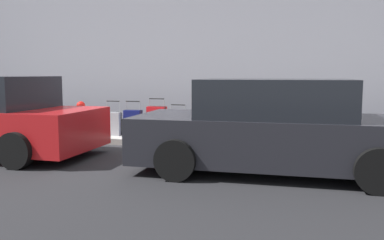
% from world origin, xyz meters
% --- Properties ---
extents(ground_plane, '(40.00, 40.00, 0.00)m').
position_xyz_m(ground_plane, '(0.00, 0.00, 0.00)').
color(ground_plane, black).
extents(sidewalk_curb, '(18.00, 5.00, 0.14)m').
position_xyz_m(sidewalk_curb, '(0.00, -2.50, 0.07)').
color(sidewalk_curb, '#9E9B93').
rests_on(sidewalk_curb, ground_plane).
extents(suitcase_silver_0, '(0.42, 0.24, 0.58)m').
position_xyz_m(suitcase_silver_0, '(-2.80, -0.56, 0.40)').
color(suitcase_silver_0, '#9EA0A8').
rests_on(suitcase_silver_0, sidewalk_curb).
extents(suitcase_olive_1, '(0.37, 0.22, 0.90)m').
position_xyz_m(suitcase_olive_1, '(-2.29, -0.50, 0.47)').
color(suitcase_olive_1, '#59601E').
rests_on(suitcase_olive_1, sidewalk_curb).
extents(suitcase_teal_2, '(0.43, 0.21, 0.84)m').
position_xyz_m(suitcase_teal_2, '(-1.77, -0.53, 0.45)').
color(suitcase_teal_2, '#0F606B').
rests_on(suitcase_teal_2, sidewalk_curb).
extents(suitcase_maroon_3, '(0.39, 0.22, 0.88)m').
position_xyz_m(suitcase_maroon_3, '(-1.24, -0.59, 0.42)').
color(suitcase_maroon_3, maroon).
rests_on(suitcase_maroon_3, sidewalk_curb).
extents(suitcase_black_4, '(0.42, 0.23, 0.79)m').
position_xyz_m(suitcase_black_4, '(-0.72, -0.51, 0.41)').
color(suitcase_black_4, black).
rests_on(suitcase_black_4, sidewalk_curb).
extents(suitcase_red_5, '(0.44, 0.25, 0.91)m').
position_xyz_m(suitcase_red_5, '(-0.17, -0.60, 0.50)').
color(suitcase_red_5, red).
rests_on(suitcase_red_5, sidewalk_curb).
extents(suitcase_navy_6, '(0.42, 0.22, 0.85)m').
position_xyz_m(suitcase_navy_6, '(0.39, -0.48, 0.45)').
color(suitcase_navy_6, navy).
rests_on(suitcase_navy_6, sidewalk_curb).
extents(suitcase_silver_7, '(0.42, 0.25, 0.84)m').
position_xyz_m(suitcase_silver_7, '(0.93, -0.55, 0.42)').
color(suitcase_silver_7, '#9EA0A8').
rests_on(suitcase_silver_7, sidewalk_curb).
extents(fire_hydrant, '(0.39, 0.21, 0.80)m').
position_xyz_m(fire_hydrant, '(1.80, -0.55, 0.56)').
color(fire_hydrant, red).
rests_on(fire_hydrant, sidewalk_curb).
extents(bollard_post, '(0.13, 0.13, 0.74)m').
position_xyz_m(bollard_post, '(2.45, -0.40, 0.51)').
color(bollard_post, brown).
rests_on(bollard_post, sidewalk_curb).
extents(parking_meter, '(0.12, 0.09, 1.27)m').
position_xyz_m(parking_meter, '(-4.04, -0.80, 0.97)').
color(parking_meter, slate).
rests_on(parking_meter, sidewalk_curb).
extents(parked_car_charcoal_0, '(4.62, 2.15, 1.53)m').
position_xyz_m(parked_car_charcoal_0, '(-3.03, 1.63, 0.72)').
color(parked_car_charcoal_0, black).
rests_on(parked_car_charcoal_0, ground_plane).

